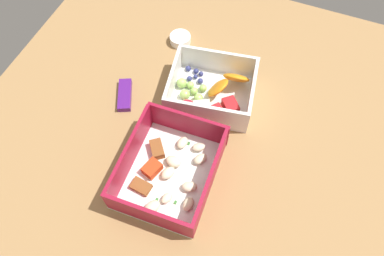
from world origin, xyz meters
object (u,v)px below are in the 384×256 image
object	(u,v)px
fruit_bowl	(212,91)
paper_cup_liner	(180,39)
candy_bar	(125,95)
pasta_container	(170,170)

from	to	relation	value
fruit_bowl	paper_cup_liner	size ratio (longest dim) A/B	3.99
candy_bar	paper_cup_liner	xyz separation A→B (cm)	(17.13, -4.38, 0.24)
pasta_container	fruit_bowl	xyz separation A→B (cm)	(17.71, -0.97, 0.07)
candy_bar	paper_cup_liner	world-z (taller)	paper_cup_liner
pasta_container	fruit_bowl	distance (cm)	17.74
pasta_container	paper_cup_liner	size ratio (longest dim) A/B	4.19
candy_bar	paper_cup_liner	size ratio (longest dim) A/B	1.60
fruit_bowl	candy_bar	world-z (taller)	fruit_bowl
pasta_container	paper_cup_liner	distance (cm)	30.55
pasta_container	paper_cup_liner	world-z (taller)	pasta_container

